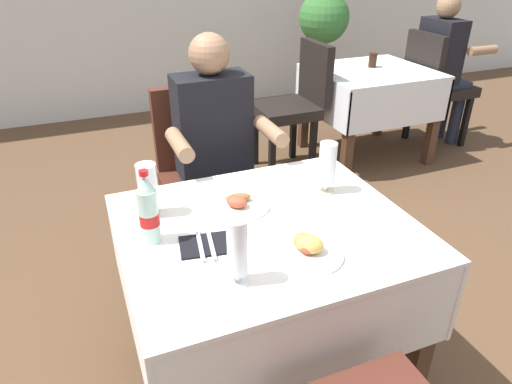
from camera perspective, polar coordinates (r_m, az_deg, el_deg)
name	(u,v)px	position (r m, az deg, el deg)	size (l,w,h in m)	color
ground_plane	(275,363)	(2.15, 2.34, -20.28)	(11.00, 11.00, 0.00)	brown
main_dining_table	(266,262)	(1.76, 1.24, -8.68)	(1.03, 0.88, 0.72)	white
chair_far_diner_seat	(203,172)	(2.43, -6.51, 2.51)	(0.44, 0.50, 0.97)	#4C2319
seated_diner_far	(216,151)	(2.28, -4.94, 5.11)	(0.50, 0.46, 1.26)	#282D42
plate_near_camera	(308,248)	(1.50, 6.44, -6.86)	(0.23, 0.23, 0.07)	white
plate_far_diner	(237,203)	(1.76, -2.40, -1.34)	(0.26, 0.26, 0.06)	white
beer_glass_left	(148,189)	(1.71, -13.16, 0.36)	(0.07, 0.07, 0.20)	white
beer_glass_middle	(238,252)	(1.34, -2.29, -7.36)	(0.07, 0.07, 0.22)	white
beer_glass_right	(327,168)	(1.84, 8.76, 3.00)	(0.07, 0.07, 0.21)	white
cola_bottle_primary	(148,211)	(1.55, -13.11, -2.32)	(0.07, 0.07, 0.26)	silver
napkin_cutlery_set	(205,245)	(1.55, -6.25, -6.47)	(0.19, 0.20, 0.01)	black
background_dining_table	(369,92)	(3.91, 13.78, 11.85)	(0.91, 0.83, 0.72)	white
background_chair_left	(295,100)	(3.57, 4.89, 11.21)	(0.50, 0.44, 0.97)	black
background_chair_right	(435,82)	(4.32, 21.20, 12.48)	(0.50, 0.44, 0.97)	black
background_patron	(443,63)	(4.31, 22.07, 14.49)	(0.46, 0.50, 1.26)	#282D42
background_table_tumbler	(373,60)	(3.93, 14.20, 15.48)	(0.06, 0.06, 0.11)	black
potted_plant_corner	(322,43)	(4.82, 8.18, 17.67)	(0.48, 0.48, 1.21)	brown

